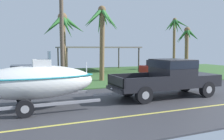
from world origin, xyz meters
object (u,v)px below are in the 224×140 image
at_px(palm_tree_mid, 188,39).
at_px(utility_pole, 62,22).
at_px(pickup_truck_towing, 171,76).
at_px(palm_tree_far_left, 102,26).
at_px(carport_awning, 97,48).
at_px(palm_tree_near_left, 175,29).
at_px(boat_on_trailer, 36,82).
at_px(palm_tree_near_right, 63,31).
at_px(parked_sedan_near, 34,75).
at_px(parked_sedan_far, 164,68).

bearing_deg(palm_tree_mid, utility_pole, -155.69).
bearing_deg(utility_pole, pickup_truck_towing, -42.97).
bearing_deg(palm_tree_mid, palm_tree_far_left, -157.68).
height_order(palm_tree_far_left, utility_pole, utility_pole).
distance_m(carport_awning, palm_tree_near_left, 10.68).
relative_size(pickup_truck_towing, utility_pole, 0.74).
xyz_separation_m(pickup_truck_towing, palm_tree_near_left, (10.80, 14.02, 3.77)).
relative_size(boat_on_trailer, palm_tree_near_right, 1.16).
xyz_separation_m(palm_tree_near_right, utility_pole, (-0.66, -3.32, 0.30)).
distance_m(carport_awning, palm_tree_mid, 10.47).
height_order(parked_sedan_near, palm_tree_far_left, palm_tree_far_left).
bearing_deg(boat_on_trailer, palm_tree_mid, 33.44).
bearing_deg(boat_on_trailer, parked_sedan_far, 34.79).
distance_m(pickup_truck_towing, palm_tree_far_left, 7.27).
relative_size(parked_sedan_far, palm_tree_mid, 0.88).
bearing_deg(palm_tree_mid, carport_awning, 169.34).
xyz_separation_m(carport_awning, palm_tree_far_left, (-1.89, -6.91, 1.60)).
bearing_deg(palm_tree_far_left, boat_on_trailer, -128.64).
height_order(palm_tree_near_left, palm_tree_mid, palm_tree_near_left).
bearing_deg(pickup_truck_towing, boat_on_trailer, 180.00).
xyz_separation_m(parked_sedan_near, palm_tree_near_left, (17.13, 7.70, 4.15)).
bearing_deg(utility_pole, palm_tree_near_right, 78.79).
distance_m(parked_sedan_far, carport_awning, 7.27).
relative_size(palm_tree_near_left, palm_tree_mid, 1.27).
xyz_separation_m(palm_tree_near_left, palm_tree_near_right, (-14.91, -6.25, -1.05)).
xyz_separation_m(pickup_truck_towing, palm_tree_far_left, (-1.51, 6.42, 3.07)).
xyz_separation_m(parked_sedan_far, palm_tree_mid, (5.33, 3.11, 2.85)).
bearing_deg(palm_tree_far_left, palm_tree_near_right, 152.59).
bearing_deg(utility_pole, palm_tree_mid, 24.31).
distance_m(parked_sedan_near, carport_awning, 9.89).
relative_size(pickup_truck_towing, palm_tree_mid, 1.19).
height_order(parked_sedan_near, palm_tree_mid, palm_tree_mid).
distance_m(parked_sedan_far, palm_tree_near_left, 8.96).
bearing_deg(palm_tree_near_right, parked_sedan_far, 3.18).
xyz_separation_m(boat_on_trailer, palm_tree_far_left, (5.13, 6.42, 3.00)).
xyz_separation_m(parked_sedan_near, palm_tree_mid, (16.96, 5.08, 2.85)).
relative_size(palm_tree_far_left, utility_pole, 0.71).
distance_m(pickup_truck_towing, parked_sedan_far, 9.84).
bearing_deg(palm_tree_near_right, palm_tree_far_left, -27.41).
height_order(parked_sedan_far, carport_awning, carport_awning).
height_order(pickup_truck_towing, boat_on_trailer, boat_on_trailer).
relative_size(carport_awning, utility_pole, 0.99).
relative_size(parked_sedan_near, palm_tree_near_left, 0.72).
height_order(pickup_truck_towing, parked_sedan_far, pickup_truck_towing).
bearing_deg(palm_tree_far_left, palm_tree_near_left, 31.71).
xyz_separation_m(pickup_truck_towing, parked_sedan_near, (-6.33, 6.32, -0.39)).
height_order(palm_tree_near_right, utility_pole, utility_pole).
height_order(parked_sedan_near, utility_pole, utility_pole).
distance_m(palm_tree_near_right, palm_tree_mid, 15.18).
bearing_deg(parked_sedan_far, palm_tree_near_right, -176.82).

